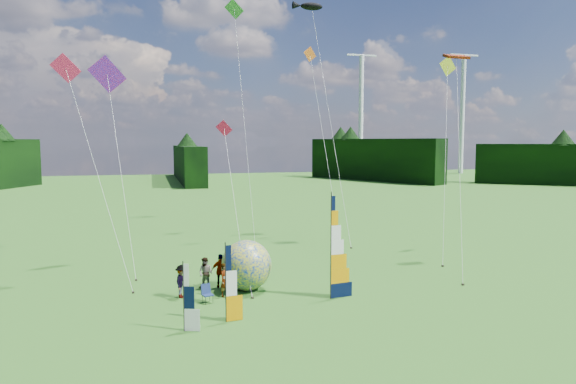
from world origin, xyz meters
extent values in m
plane|color=#2C631E|center=(0.00, 0.00, 0.00)|extent=(220.00, 220.00, 0.00)
sphere|color=navy|center=(-2.88, 5.73, 1.37)|extent=(3.37, 3.37, 2.75)
imported|color=#66594C|center=(-4.19, 4.87, 0.88)|extent=(0.75, 0.74, 1.75)
imported|color=#66594C|center=(-5.01, 6.54, 0.87)|extent=(0.93, 0.84, 1.74)
imported|color=#66594C|center=(-6.39, 5.24, 0.86)|extent=(0.77, 1.19, 1.73)
imported|color=#66594C|center=(-4.17, 6.51, 0.95)|extent=(1.15, 0.56, 1.89)
camera|label=1|loc=(-7.87, -21.31, 8.07)|focal=32.00mm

